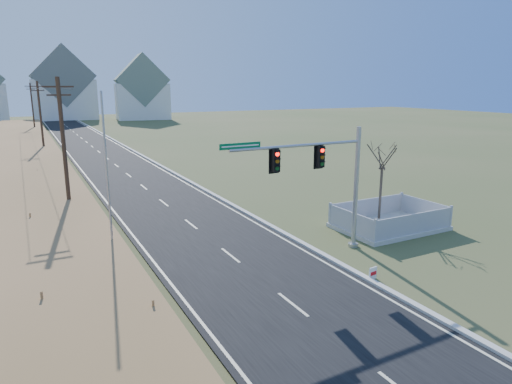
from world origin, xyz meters
The scene contains 13 objects.
ground centered at (0.00, 0.00, 0.00)m, with size 260.00×260.00×0.00m, color #3C4A23.
road centered at (0.00, 50.00, 0.03)m, with size 8.00×180.00×0.06m, color black.
curb centered at (4.15, 50.00, 0.09)m, with size 0.30×180.00×0.18m, color #B2AFA8.
utility_pole_near centered at (-6.50, 15.00, 4.68)m, with size 1.80×0.26×9.00m.
utility_pole_mid centered at (-6.50, 45.00, 4.68)m, with size 1.80×0.26×9.00m.
utility_pole_far centered at (-6.50, 75.00, 4.68)m, with size 1.80×0.26×9.00m.
condo_n centered at (2.00, 112.00, 7.61)m, with size 15.27×10.20×18.54m.
condo_ne centered at (20.00, 104.00, 6.84)m, with size 14.12×10.51×16.52m.
traffic_signal_mast centered at (4.67, 2.28, 4.02)m, with size 8.07×0.58×6.42m.
fence_enclosure centered at (10.48, 3.88, 0.28)m, with size 6.30×4.37×1.42m.
open_sign centered at (4.50, -1.50, 0.30)m, with size 0.46×0.12×0.57m.
flagpole centered at (-5.47, 5.64, 3.29)m, with size 0.37×0.37×8.24m.
bare_tree centered at (10.84, 5.16, 4.34)m, with size 2.03×2.03×5.38m.
Camera 1 is at (-8.83, -15.97, 8.45)m, focal length 32.00 mm.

